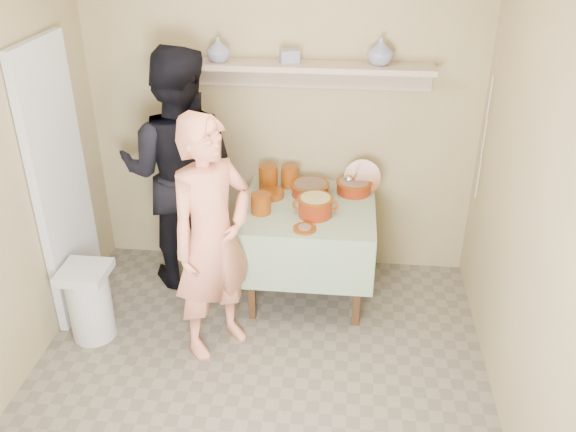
# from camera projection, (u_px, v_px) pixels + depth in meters

# --- Properties ---
(ground) EXTENTS (3.50, 3.50, 0.00)m
(ground) POSITION_uv_depth(u_px,v_px,m) (251.00, 408.00, 3.74)
(ground) COLOR #726A5A
(ground) RESTS_ON ground
(tile_panel) EXTENTS (0.06, 0.70, 2.00)m
(tile_panel) POSITION_uv_depth(u_px,v_px,m) (61.00, 185.00, 4.23)
(tile_panel) COLOR silver
(tile_panel) RESTS_ON ground
(plate_stack_a) EXTENTS (0.14, 0.14, 0.19)m
(plate_stack_a) POSITION_uv_depth(u_px,v_px,m) (268.00, 178.00, 4.68)
(plate_stack_a) COLOR #682D0C
(plate_stack_a) RESTS_ON serving_table
(plate_stack_b) EXTENTS (0.14, 0.14, 0.17)m
(plate_stack_b) POSITION_uv_depth(u_px,v_px,m) (290.00, 176.00, 4.73)
(plate_stack_b) COLOR #682D0C
(plate_stack_b) RESTS_ON serving_table
(bowl_stack) EXTENTS (0.15, 0.15, 0.15)m
(bowl_stack) POSITION_uv_depth(u_px,v_px,m) (261.00, 204.00, 4.35)
(bowl_stack) COLOR #682D0C
(bowl_stack) RESTS_ON serving_table
(empty_bowl) EXTENTS (0.18, 0.18, 0.05)m
(empty_bowl) POSITION_uv_depth(u_px,v_px,m) (272.00, 194.00, 4.59)
(empty_bowl) COLOR #682D0C
(empty_bowl) RESTS_ON serving_table
(propped_lid) EXTENTS (0.28, 0.10, 0.28)m
(propped_lid) POSITION_uv_depth(u_px,v_px,m) (362.00, 177.00, 4.63)
(propped_lid) COLOR #682D0C
(propped_lid) RESTS_ON serving_table
(vase_right) EXTENTS (0.21, 0.21, 0.19)m
(vase_right) POSITION_uv_depth(u_px,v_px,m) (381.00, 51.00, 4.25)
(vase_right) COLOR navy
(vase_right) RESTS_ON wall_shelf
(vase_left) EXTENTS (0.22, 0.22, 0.18)m
(vase_left) POSITION_uv_depth(u_px,v_px,m) (218.00, 49.00, 4.33)
(vase_left) COLOR navy
(vase_left) RESTS_ON wall_shelf
(ceramic_box) EXTENTS (0.15, 0.13, 0.09)m
(ceramic_box) POSITION_uv_depth(u_px,v_px,m) (289.00, 57.00, 4.31)
(ceramic_box) COLOR navy
(ceramic_box) RESTS_ON wall_shelf
(person_cook) EXTENTS (0.70, 0.73, 1.68)m
(person_cook) POSITION_uv_depth(u_px,v_px,m) (212.00, 239.00, 3.89)
(person_cook) COLOR #EE8A67
(person_cook) RESTS_ON ground
(person_helper) EXTENTS (0.93, 0.73, 1.88)m
(person_helper) POSITION_uv_depth(u_px,v_px,m) (179.00, 171.00, 4.58)
(person_helper) COLOR black
(person_helper) RESTS_ON ground
(room_shell) EXTENTS (3.04, 3.54, 2.62)m
(room_shell) POSITION_uv_depth(u_px,v_px,m) (242.00, 168.00, 2.98)
(room_shell) COLOR tan
(room_shell) RESTS_ON ground
(serving_table) EXTENTS (0.97, 0.97, 0.76)m
(serving_table) POSITION_uv_depth(u_px,v_px,m) (309.00, 220.00, 4.54)
(serving_table) COLOR #4C2D16
(serving_table) RESTS_ON ground
(cazuela_meat_a) EXTENTS (0.30, 0.30, 0.10)m
(cazuela_meat_a) POSITION_uv_depth(u_px,v_px,m) (310.00, 188.00, 4.61)
(cazuela_meat_a) COLOR #691909
(cazuela_meat_a) RESTS_ON serving_table
(cazuela_meat_b) EXTENTS (0.28, 0.28, 0.10)m
(cazuela_meat_b) POSITION_uv_depth(u_px,v_px,m) (354.00, 186.00, 4.64)
(cazuela_meat_b) COLOR #691909
(cazuela_meat_b) RESTS_ON serving_table
(ladle) EXTENTS (0.08, 0.26, 0.19)m
(ladle) POSITION_uv_depth(u_px,v_px,m) (349.00, 179.00, 4.63)
(ladle) COLOR silver
(ladle) RESTS_ON cazuela_meat_b
(cazuela_rice) EXTENTS (0.33, 0.25, 0.14)m
(cazuela_rice) POSITION_uv_depth(u_px,v_px,m) (315.00, 205.00, 4.30)
(cazuela_rice) COLOR #691909
(cazuela_rice) RESTS_ON serving_table
(front_plate) EXTENTS (0.16, 0.16, 0.03)m
(front_plate) POSITION_uv_depth(u_px,v_px,m) (305.00, 228.00, 4.15)
(front_plate) COLOR #682D0C
(front_plate) RESTS_ON serving_table
(wall_shelf) EXTENTS (1.80, 0.25, 0.21)m
(wall_shelf) POSITION_uv_depth(u_px,v_px,m) (308.00, 69.00, 4.38)
(wall_shelf) COLOR tan
(wall_shelf) RESTS_ON room_shell
(trash_bin) EXTENTS (0.32, 0.32, 0.56)m
(trash_bin) POSITION_uv_depth(u_px,v_px,m) (90.00, 302.00, 4.23)
(trash_bin) COLOR silver
(trash_bin) RESTS_ON ground
(electrical_cord) EXTENTS (0.01, 0.05, 0.90)m
(electrical_cord) POSITION_uv_depth(u_px,v_px,m) (484.00, 139.00, 4.31)
(electrical_cord) COLOR silver
(electrical_cord) RESTS_ON wall_shelf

